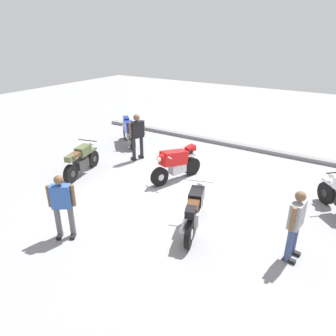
# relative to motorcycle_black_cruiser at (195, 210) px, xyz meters

# --- Properties ---
(ground_plane) EXTENTS (40.00, 40.00, 0.00)m
(ground_plane) POSITION_rel_motorcycle_black_cruiser_xyz_m (-1.15, 1.60, -0.52)
(ground_plane) COLOR gray
(curb_edge) EXTENTS (14.00, 0.30, 0.15)m
(curb_edge) POSITION_rel_motorcycle_black_cruiser_xyz_m (-1.15, 6.20, -0.45)
(curb_edge) COLOR gray
(curb_edge) RESTS_ON ground
(motorcycle_black_cruiser) EXTENTS (0.87, 2.02, 1.09)m
(motorcycle_black_cruiser) POSITION_rel_motorcycle_black_cruiser_xyz_m (0.00, 0.00, 0.00)
(motorcycle_black_cruiser) COLOR black
(motorcycle_black_cruiser) RESTS_ON ground
(motorcycle_olive_vintage) EXTENTS (0.79, 1.93, 1.07)m
(motorcycle_olive_vintage) POSITION_rel_motorcycle_black_cruiser_xyz_m (-4.71, 0.77, -0.03)
(motorcycle_olive_vintage) COLOR black
(motorcycle_olive_vintage) RESTS_ON ground
(motorcycle_blue_sportbike) EXTENTS (1.61, 1.41, 1.14)m
(motorcycle_blue_sportbike) POSITION_rel_motorcycle_black_cruiser_xyz_m (-5.32, 4.06, 0.07)
(motorcycle_blue_sportbike) COLOR black
(motorcycle_blue_sportbike) RESTS_ON ground
(motorcycle_red_sportbike) EXTENTS (0.92, 1.91, 1.14)m
(motorcycle_red_sportbike) POSITION_rel_motorcycle_black_cruiser_xyz_m (-1.80, 2.11, 0.07)
(motorcycle_red_sportbike) COLOR black
(motorcycle_red_sportbike) RESTS_ON ground
(person_in_black_shirt) EXTENTS (0.44, 0.66, 1.74)m
(person_in_black_shirt) POSITION_rel_motorcycle_black_cruiser_xyz_m (-3.94, 2.86, 0.48)
(person_in_black_shirt) COLOR #262628
(person_in_black_shirt) RESTS_ON ground
(person_in_blue_shirt) EXTENTS (0.56, 0.49, 1.59)m
(person_in_blue_shirt) POSITION_rel_motorcycle_black_cruiser_xyz_m (-2.41, -1.90, 0.37)
(person_in_blue_shirt) COLOR #59595B
(person_in_blue_shirt) RESTS_ON ground
(person_in_gray_shirt) EXTENTS (0.35, 0.63, 1.60)m
(person_in_gray_shirt) POSITION_rel_motorcycle_black_cruiser_xyz_m (2.24, 0.16, 0.38)
(person_in_gray_shirt) COLOR #384772
(person_in_gray_shirt) RESTS_ON ground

